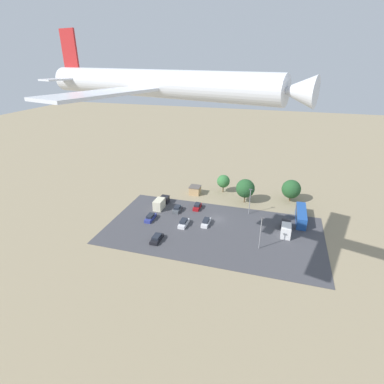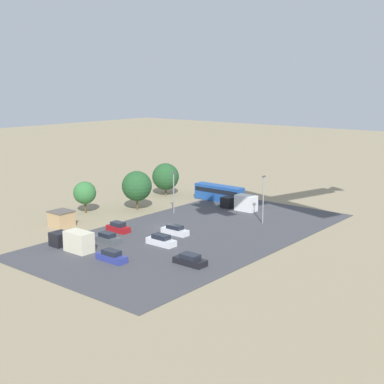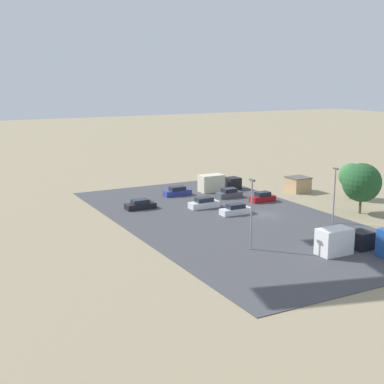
% 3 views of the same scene
% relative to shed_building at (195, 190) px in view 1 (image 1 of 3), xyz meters
% --- Properties ---
extents(ground_plane, '(400.00, 400.00, 0.00)m').
position_rel_shed_building_xyz_m(ground_plane, '(-10.79, 14.79, -1.34)').
color(ground_plane, gray).
extents(parking_lot_surface, '(55.87, 29.71, 0.08)m').
position_rel_shed_building_xyz_m(parking_lot_surface, '(-10.79, 20.88, -1.30)').
color(parking_lot_surface, '#424247').
rests_on(parking_lot_surface, ground).
extents(shed_building, '(3.55, 3.70, 2.67)m').
position_rel_shed_building_xyz_m(shed_building, '(0.00, 0.00, 0.00)').
color(shed_building, tan).
rests_on(shed_building, ground).
extents(bus, '(2.56, 11.04, 3.19)m').
position_rel_shed_building_xyz_m(bus, '(-32.99, 9.12, 0.45)').
color(bus, '#1E4C9E').
rests_on(bus, ground).
extents(parked_car_0, '(1.73, 4.17, 1.63)m').
position_rel_shed_building_xyz_m(parked_car_0, '(-3.62, 10.21, -0.59)').
color(parked_car_0, maroon).
rests_on(parked_car_0, ground).
extents(parked_car_1, '(1.77, 4.74, 1.56)m').
position_rel_shed_building_xyz_m(parked_car_1, '(7.08, 20.41, -0.61)').
color(parked_car_1, navy).
rests_on(parked_car_1, ground).
extents(parked_car_2, '(1.85, 4.77, 1.63)m').
position_rel_shed_building_xyz_m(parked_car_2, '(-2.73, 20.65, -0.59)').
color(parked_car_2, silver).
rests_on(parked_car_2, ground).
extents(parked_car_3, '(1.71, 4.74, 1.53)m').
position_rel_shed_building_xyz_m(parked_car_3, '(-8.39, 18.47, -0.63)').
color(parked_car_3, silver).
rests_on(parked_car_3, ground).
extents(parked_car_4, '(1.99, 4.64, 1.47)m').
position_rel_shed_building_xyz_m(parked_car_4, '(1.32, 29.66, -0.65)').
color(parked_car_4, black).
rests_on(parked_car_4, ground).
extents(parked_car_5, '(1.90, 4.24, 1.56)m').
position_rel_shed_building_xyz_m(parked_car_5, '(1.60, 13.39, -0.61)').
color(parked_car_5, '#4C5156').
rests_on(parked_car_5, ground).
extents(parked_truck_0, '(2.34, 7.28, 3.01)m').
position_rel_shed_building_xyz_m(parked_truck_0, '(-29.10, 17.20, 0.11)').
color(parked_truck_0, black).
rests_on(parked_truck_0, ground).
extents(parked_truck_1, '(2.45, 7.82, 2.98)m').
position_rel_shed_building_xyz_m(parked_truck_1, '(7.22, 12.34, 0.10)').
color(parked_truck_1, black).
rests_on(parked_truck_1, ground).
extents(tree_near_shed, '(5.77, 5.77, 7.60)m').
position_rel_shed_building_xyz_m(tree_near_shed, '(-16.55, 1.69, 3.36)').
color(tree_near_shed, brown).
rests_on(tree_near_shed, ground).
extents(tree_apron_mid, '(4.27, 4.27, 6.04)m').
position_rel_shed_building_xyz_m(tree_apron_mid, '(-8.61, -4.13, 2.55)').
color(tree_apron_mid, brown).
rests_on(tree_apron_mid, ground).
extents(tree_apron_far, '(5.82, 5.82, 7.02)m').
position_rel_shed_building_xyz_m(tree_apron_far, '(-30.17, -3.24, 2.77)').
color(tree_apron_far, brown).
rests_on(tree_apron_far, ground).
extents(light_pole_lot_centre, '(0.90, 0.28, 8.40)m').
position_rel_shed_building_xyz_m(light_pole_lot_centre, '(-23.17, 25.83, 3.37)').
color(light_pole_lot_centre, gray).
rests_on(light_pole_lot_centre, ground).
extents(light_pole_lot_edge, '(0.90, 0.28, 7.74)m').
position_rel_shed_building_xyz_m(light_pole_lot_edge, '(-18.81, 9.08, 3.03)').
color(light_pole_lot_edge, gray).
rests_on(light_pole_lot_edge, ground).
extents(airplane, '(38.46, 32.55, 8.91)m').
position_rel_shed_building_xyz_m(airplane, '(-8.69, 48.41, 36.90)').
color(airplane, silver).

